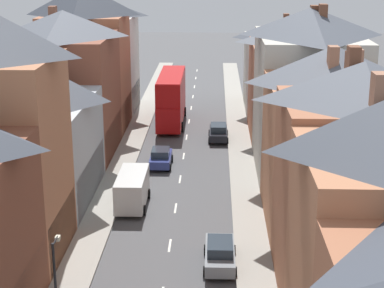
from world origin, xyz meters
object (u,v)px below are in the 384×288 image
car_parked_left_a (220,253)px  street_lamp (57,288)px  car_parked_right_a (161,157)px  delivery_van (132,189)px  double_decker_bus_lead (171,98)px  car_near_blue (218,132)px

car_parked_left_a → street_lamp: 11.53m
car_parked_right_a → car_parked_left_a: bearing=-74.5°
car_parked_right_a → delivery_van: (-1.30, -8.84, 0.54)m
car_parked_left_a → street_lamp: size_ratio=0.81×
double_decker_bus_lead → car_near_blue: 7.87m
delivery_van → double_decker_bus_lead: bearing=86.7°
car_near_blue → car_parked_right_a: car_parked_right_a is taller
car_parked_right_a → street_lamp: (-2.45, -26.22, 2.44)m
car_parked_left_a → delivery_van: size_ratio=0.85×
double_decker_bus_lead → car_parked_left_a: size_ratio=2.44×
car_near_blue → car_parked_right_a: 9.41m
car_near_blue → delivery_van: size_ratio=0.84×
car_parked_left_a → car_parked_right_a: (-4.90, 17.67, -0.02)m
double_decker_bus_lead → car_parked_right_a: 13.99m
double_decker_bus_lead → delivery_van: (-1.29, -22.68, -1.48)m
double_decker_bus_lead → car_parked_right_a: size_ratio=2.75×
car_parked_left_a → delivery_van: 10.80m
car_near_blue → car_parked_left_a: car_parked_left_a is taller
double_decker_bus_lead → car_near_blue: bearing=-49.8°
car_parked_left_a → car_parked_right_a: 18.34m
car_near_blue → delivery_van: (-6.20, -16.87, 0.54)m
car_near_blue → street_lamp: bearing=-102.1°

